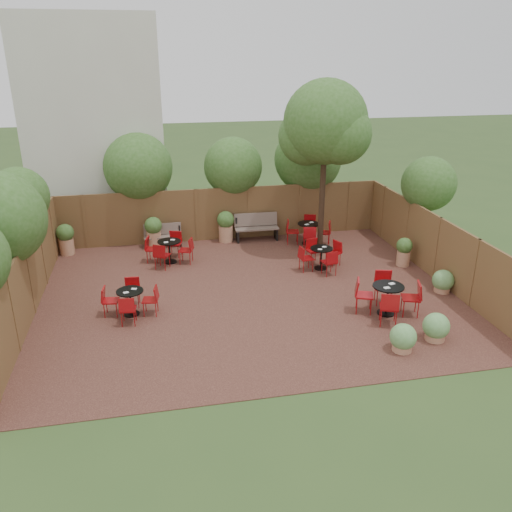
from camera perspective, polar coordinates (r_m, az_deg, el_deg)
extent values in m
plane|color=#354F23|center=(15.63, -0.86, -4.16)|extent=(80.00, 80.00, 0.00)
cube|color=#3D2019|center=(15.63, -0.86, -4.13)|extent=(12.00, 10.00, 0.02)
cube|color=#4D341C|center=(19.88, -3.58, 4.58)|extent=(12.00, 0.08, 2.00)
cube|color=#4D341C|center=(15.38, -23.44, -2.40)|extent=(0.08, 10.00, 2.00)
cube|color=#4D341C|center=(17.29, 19.05, 0.78)|extent=(0.08, 10.00, 2.00)
cube|color=beige|center=(22.11, -16.89, 13.40)|extent=(5.00, 4.00, 8.00)
sphere|color=#30581C|center=(17.82, -24.32, 5.88)|extent=(1.83, 1.83, 1.83)
sphere|color=#30581C|center=(19.96, -12.66, 9.36)|extent=(2.50, 2.50, 2.50)
sphere|color=#30581C|center=(20.12, -2.51, 9.68)|extent=(2.20, 2.20, 2.20)
sphere|color=#30581C|center=(20.96, 5.65, 10.43)|extent=(2.63, 2.63, 2.63)
sphere|color=#30581C|center=(18.80, 18.22, 7.45)|extent=(1.83, 1.83, 1.83)
cylinder|color=black|center=(18.56, 7.24, 7.68)|extent=(0.20, 0.20, 4.75)
sphere|color=#30581C|center=(18.18, 7.56, 14.23)|extent=(2.82, 2.82, 2.82)
sphere|color=#30581C|center=(18.47, 5.57, 12.79)|extent=(1.98, 1.98, 1.98)
sphere|color=#30581C|center=(17.98, 9.16, 13.00)|extent=(2.06, 2.06, 2.06)
cube|color=brown|center=(19.47, -10.05, 2.08)|extent=(1.37, 0.44, 0.05)
cube|color=brown|center=(19.56, -10.12, 2.93)|extent=(1.36, 0.14, 0.41)
cube|color=black|center=(19.54, -11.81, 1.37)|extent=(0.07, 0.41, 0.36)
cube|color=black|center=(19.56, -8.22, 1.64)|extent=(0.07, 0.41, 0.36)
cube|color=brown|center=(19.81, 0.09, 3.01)|extent=(1.65, 0.53, 0.05)
cube|color=brown|center=(19.92, -0.04, 4.01)|extent=(1.64, 0.16, 0.50)
cube|color=black|center=(19.76, -2.02, 2.18)|extent=(0.08, 0.49, 0.44)
cube|color=black|center=(20.04, 2.18, 2.46)|extent=(0.08, 0.49, 0.44)
cylinder|color=black|center=(19.70, 5.65, 1.39)|extent=(0.47, 0.47, 0.03)
cylinder|color=black|center=(19.57, 5.69, 2.43)|extent=(0.05, 0.05, 0.74)
cylinder|color=black|center=(19.45, 5.73, 3.49)|extent=(0.81, 0.81, 0.03)
cube|color=white|center=(19.56, 6.02, 3.66)|extent=(0.18, 0.15, 0.02)
cube|color=white|center=(19.30, 5.54, 3.43)|extent=(0.18, 0.15, 0.02)
cylinder|color=black|center=(18.12, -9.27, -0.61)|extent=(0.45, 0.45, 0.03)
cylinder|color=black|center=(17.99, -9.34, 0.46)|extent=(0.05, 0.05, 0.72)
cylinder|color=black|center=(17.86, -9.41, 1.57)|extent=(0.78, 0.78, 0.03)
cube|color=white|center=(17.94, -9.04, 1.75)|extent=(0.17, 0.14, 0.02)
cube|color=white|center=(17.74, -9.73, 1.48)|extent=(0.17, 0.14, 0.02)
cylinder|color=black|center=(17.50, 7.03, -1.31)|extent=(0.43, 0.43, 0.03)
cylinder|color=black|center=(17.37, 7.08, -0.26)|extent=(0.05, 0.05, 0.68)
cylinder|color=black|center=(17.24, 7.13, 0.82)|extent=(0.74, 0.74, 0.03)
cube|color=white|center=(17.34, 7.42, 1.00)|extent=(0.16, 0.13, 0.01)
cube|color=white|center=(17.10, 6.95, 0.73)|extent=(0.16, 0.13, 0.01)
cylinder|color=black|center=(14.83, -13.31, -6.13)|extent=(0.42, 0.42, 0.03)
cylinder|color=black|center=(14.68, -13.42, -4.95)|extent=(0.05, 0.05, 0.67)
cylinder|color=black|center=(14.53, -13.54, -3.73)|extent=(0.73, 0.73, 0.03)
cube|color=white|center=(14.59, -13.09, -3.49)|extent=(0.14, 0.11, 0.01)
cube|color=white|center=(14.43, -13.93, -3.87)|extent=(0.14, 0.11, 0.01)
cylinder|color=black|center=(14.92, 13.90, -6.00)|extent=(0.49, 0.49, 0.03)
cylinder|color=black|center=(14.74, 14.03, -4.63)|extent=(0.06, 0.06, 0.78)
cylinder|color=black|center=(14.58, 14.17, -3.21)|extent=(0.85, 0.85, 0.03)
cube|color=white|center=(14.70, 14.51, -2.92)|extent=(0.19, 0.17, 0.02)
cube|color=white|center=(14.41, 14.00, -3.37)|extent=(0.19, 0.17, 0.02)
cylinder|color=#B27959|center=(19.52, -10.98, 1.78)|extent=(0.52, 0.52, 0.60)
sphere|color=#30581C|center=(19.35, -11.09, 3.27)|extent=(0.62, 0.62, 0.62)
cylinder|color=#B27959|center=(19.81, -3.29, 2.47)|extent=(0.53, 0.53, 0.61)
sphere|color=#30581C|center=(19.64, -3.33, 3.96)|extent=(0.64, 0.64, 0.64)
cylinder|color=#B27959|center=(19.66, -19.82, 0.99)|extent=(0.50, 0.50, 0.58)
sphere|color=#30581C|center=(19.50, -20.01, 2.40)|extent=(0.60, 0.60, 0.60)
cylinder|color=#B27959|center=(18.23, 15.67, -0.23)|extent=(0.44, 0.44, 0.50)
sphere|color=#30581C|center=(18.07, 15.81, 1.10)|extent=(0.53, 0.53, 0.53)
cylinder|color=#B27959|center=(13.95, 18.82, -8.18)|extent=(0.48, 0.48, 0.22)
sphere|color=#5A904B|center=(13.82, 18.95, -7.19)|extent=(0.66, 0.66, 0.66)
cylinder|color=#B27959|center=(13.26, 15.55, -9.43)|extent=(0.47, 0.47, 0.21)
sphere|color=#5A904B|center=(13.13, 15.67, -8.43)|extent=(0.64, 0.64, 0.64)
cylinder|color=#B27959|center=(16.66, 19.51, -3.32)|extent=(0.46, 0.46, 0.21)
sphere|color=#5A904B|center=(16.55, 19.63, -2.49)|extent=(0.63, 0.63, 0.63)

